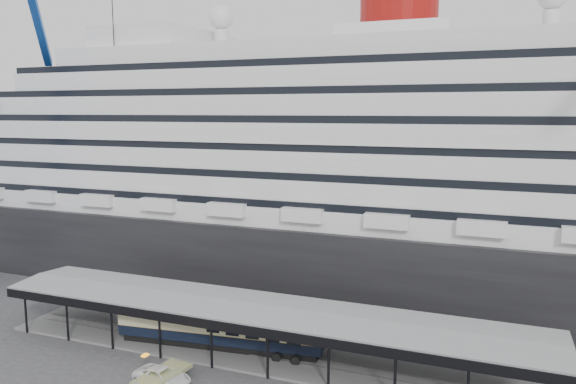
# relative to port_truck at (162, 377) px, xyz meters

# --- Properties ---
(ground) EXTENTS (200.00, 200.00, 0.00)m
(ground) POSITION_rel_port_truck_xyz_m (5.35, 3.64, -0.76)
(ground) COLOR #353538
(ground) RESTS_ON ground
(cruise_ship) EXTENTS (130.00, 30.00, 43.90)m
(cruise_ship) POSITION_rel_port_truck_xyz_m (5.39, 35.64, 17.59)
(cruise_ship) COLOR black
(cruise_ship) RESTS_ON ground
(platform_canopy) EXTENTS (56.00, 9.18, 5.30)m
(platform_canopy) POSITION_rel_port_truck_xyz_m (5.35, 8.64, 1.61)
(platform_canopy) COLOR slate
(platform_canopy) RESTS_ON ground
(port_truck) EXTENTS (5.69, 3.11, 1.51)m
(port_truck) POSITION_rel_port_truck_xyz_m (0.00, 0.00, 0.00)
(port_truck) COLOR white
(port_truck) RESTS_ON ground
(pullman_carriage) EXTENTS (21.79, 5.29, 21.22)m
(pullman_carriage) POSITION_rel_port_truck_xyz_m (1.09, 8.64, 1.83)
(pullman_carriage) COLOR black
(pullman_carriage) RESTS_ON ground
(traffic_cone_left) EXTENTS (0.40, 0.40, 0.73)m
(traffic_cone_left) POSITION_rel_port_truck_xyz_m (-1.36, -0.21, -0.39)
(traffic_cone_left) COLOR red
(traffic_cone_left) RESTS_ON ground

